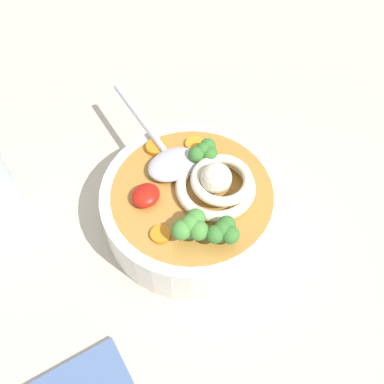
# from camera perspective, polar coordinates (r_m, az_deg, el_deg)

# --- Properties ---
(table_slab) EXTENTS (1.22, 1.22, 0.03)m
(table_slab) POSITION_cam_1_polar(r_m,az_deg,el_deg) (0.55, -4.37, -4.28)
(table_slab) COLOR #BCB29E
(table_slab) RESTS_ON ground
(soup_bowl) EXTENTS (0.20, 0.20, 0.06)m
(soup_bowl) POSITION_cam_1_polar(r_m,az_deg,el_deg) (0.51, 0.00, -1.81)
(soup_bowl) COLOR silver
(soup_bowl) RESTS_ON table_slab
(noodle_pile) EXTENTS (0.10, 0.09, 0.04)m
(noodle_pile) POSITION_cam_1_polar(r_m,az_deg,el_deg) (0.48, 3.23, 1.15)
(noodle_pile) COLOR beige
(noodle_pile) RESTS_ON soup_bowl
(soup_spoon) EXTENTS (0.10, 0.17, 0.02)m
(soup_spoon) POSITION_cam_1_polar(r_m,az_deg,el_deg) (0.51, -2.91, 4.44)
(soup_spoon) COLOR #B7B7BC
(soup_spoon) RESTS_ON soup_bowl
(chili_sauce_dollop) EXTENTS (0.03, 0.03, 0.01)m
(chili_sauce_dollop) POSITION_cam_1_polar(r_m,az_deg,el_deg) (0.48, -6.15, -0.29)
(chili_sauce_dollop) COLOR #B2190F
(chili_sauce_dollop) RESTS_ON soup_bowl
(broccoli_floret_right) EXTENTS (0.04, 0.03, 0.03)m
(broccoli_floret_right) POSITION_cam_1_polar(r_m,az_deg,el_deg) (0.50, 1.57, 5.14)
(broccoli_floret_right) COLOR #7A9E60
(broccoli_floret_right) RESTS_ON soup_bowl
(broccoli_floret_center) EXTENTS (0.04, 0.03, 0.03)m
(broccoli_floret_center) POSITION_cam_1_polar(r_m,az_deg,el_deg) (0.44, -0.08, -4.36)
(broccoli_floret_center) COLOR #7A9E60
(broccoli_floret_center) RESTS_ON soup_bowl
(broccoli_floret_beside_chili) EXTENTS (0.04, 0.03, 0.03)m
(broccoli_floret_beside_chili) POSITION_cam_1_polar(r_m,az_deg,el_deg) (0.44, 4.06, -4.95)
(broccoli_floret_beside_chili) COLOR #7A9E60
(broccoli_floret_beside_chili) RESTS_ON soup_bowl
(carrot_slice_left) EXTENTS (0.02, 0.02, 0.00)m
(carrot_slice_left) POSITION_cam_1_polar(r_m,az_deg,el_deg) (0.46, -4.02, -5.40)
(carrot_slice_left) COLOR orange
(carrot_slice_left) RESTS_ON soup_bowl
(carrot_slice_near_spoon) EXTENTS (0.02, 0.02, 0.01)m
(carrot_slice_near_spoon) POSITION_cam_1_polar(r_m,az_deg,el_deg) (0.52, -4.58, 5.69)
(carrot_slice_near_spoon) COLOR orange
(carrot_slice_near_spoon) RESTS_ON soup_bowl
(carrot_slice_front) EXTENTS (0.02, 0.02, 0.00)m
(carrot_slice_front) POSITION_cam_1_polar(r_m,az_deg,el_deg) (0.53, -0.01, 6.33)
(carrot_slice_front) COLOR orange
(carrot_slice_front) RESTS_ON soup_bowl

